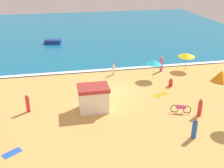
% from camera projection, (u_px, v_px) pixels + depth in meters
% --- Properties ---
extents(ground_plane, '(60.00, 60.00, 0.00)m').
position_uv_depth(ground_plane, '(114.00, 92.00, 28.83)').
color(ground_plane, '#E0A856').
extents(ocean_water, '(60.00, 44.00, 0.10)m').
position_uv_depth(ocean_water, '(85.00, 31.00, 53.96)').
color(ocean_water, '#146B93').
rests_on(ocean_water, ground_plane).
extents(wave_breaker_foam, '(57.00, 0.70, 0.01)m').
position_uv_depth(wave_breaker_foam, '(104.00, 70.00, 34.45)').
color(wave_breaker_foam, white).
rests_on(wave_breaker_foam, ocean_water).
extents(lifeguard_cabana, '(2.75, 2.07, 2.34)m').
position_uv_depth(lifeguard_cabana, '(93.00, 98.00, 24.85)').
color(lifeguard_cabana, white).
rests_on(lifeguard_cabana, ground_plane).
extents(beach_umbrella_0, '(2.74, 2.75, 2.27)m').
position_uv_depth(beach_umbrella_0, '(187.00, 55.00, 33.89)').
color(beach_umbrella_0, '#4C3823').
rests_on(beach_umbrella_0, ground_plane).
extents(beach_umbrella_4, '(2.05, 2.02, 2.33)m').
position_uv_depth(beach_umbrella_4, '(154.00, 62.00, 31.22)').
color(beach_umbrella_4, silver).
rests_on(beach_umbrella_4, ground_plane).
extents(beach_tent, '(2.02, 1.98, 1.26)m').
position_uv_depth(beach_tent, '(221.00, 76.00, 31.18)').
color(beach_tent, orange).
rests_on(beach_tent, ground_plane).
extents(parked_bicycle, '(1.73, 0.68, 0.76)m').
position_uv_depth(parked_bicycle, '(181.00, 109.00, 24.74)').
color(parked_bicycle, black).
rests_on(parked_bicycle, ground_plane).
extents(beachgoer_0, '(0.45, 0.45, 1.78)m').
position_uv_depth(beachgoer_0, '(28.00, 103.00, 24.69)').
color(beachgoer_0, red).
rests_on(beachgoer_0, ground_plane).
extents(beachgoer_1, '(0.43, 0.43, 1.94)m').
position_uv_depth(beachgoer_1, '(161.00, 64.00, 33.94)').
color(beachgoer_1, '#D84CA5').
rests_on(beachgoer_1, ground_plane).
extents(beachgoer_4, '(0.54, 0.54, 0.91)m').
position_uv_depth(beachgoer_4, '(171.00, 83.00, 30.01)').
color(beachgoer_4, red).
rests_on(beachgoer_4, ground_plane).
extents(beachgoer_5, '(0.53, 0.53, 1.69)m').
position_uv_depth(beachgoer_5, '(194.00, 129.00, 21.03)').
color(beachgoer_5, blue).
rests_on(beachgoer_5, ground_plane).
extents(beachgoer_6, '(0.42, 0.42, 1.61)m').
position_uv_depth(beachgoer_6, '(200.00, 108.00, 24.11)').
color(beachgoer_6, red).
rests_on(beachgoer_6, ground_plane).
extents(beachgoer_8, '(0.36, 0.36, 1.52)m').
position_uv_depth(beachgoer_8, '(114.00, 69.00, 32.99)').
color(beachgoer_8, white).
rests_on(beachgoer_8, ground_plane).
extents(beach_towel_0, '(1.80, 1.40, 0.01)m').
position_uv_depth(beach_towel_0, '(161.00, 95.00, 28.23)').
color(beach_towel_0, orange).
rests_on(beach_towel_0, ground_plane).
extents(beach_towel_1, '(1.46, 1.30, 0.01)m').
position_uv_depth(beach_towel_1, '(12.00, 153.00, 19.59)').
color(beach_towel_1, blue).
rests_on(beach_towel_1, ground_plane).
extents(small_boat_0, '(2.78, 1.82, 0.66)m').
position_uv_depth(small_boat_0, '(53.00, 42.00, 45.44)').
color(small_boat_0, navy).
rests_on(small_boat_0, ocean_water).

